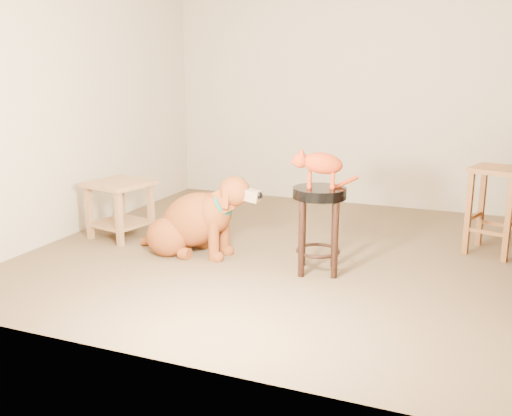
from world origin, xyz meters
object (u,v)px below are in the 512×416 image
at_px(wood_stool, 495,209).
at_px(golden_retriever, 195,222).
at_px(side_table, 120,201).
at_px(tabby_kitten, 319,164).
at_px(padded_stool, 319,213).

bearing_deg(wood_stool, golden_retriever, -157.69).
bearing_deg(side_table, wood_stool, 13.94).
relative_size(wood_stool, side_table, 1.22).
bearing_deg(golden_retriever, tabby_kitten, 0.03).
xyz_separation_m(padded_stool, wood_stool, (1.23, 0.98, -0.09)).
xyz_separation_m(padded_stool, side_table, (-1.93, 0.20, -0.12)).
relative_size(side_table, golden_retriever, 0.51).
distance_m(padded_stool, tabby_kitten, 0.36).
xyz_separation_m(padded_stool, golden_retriever, (-1.08, 0.04, -0.19)).
bearing_deg(wood_stool, padded_stool, -141.38).
distance_m(wood_stool, golden_retriever, 2.50).
height_order(golden_retriever, tabby_kitten, tabby_kitten).
bearing_deg(side_table, padded_stool, -5.88).
relative_size(wood_stool, tabby_kitten, 1.55).
height_order(side_table, golden_retriever, golden_retriever).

